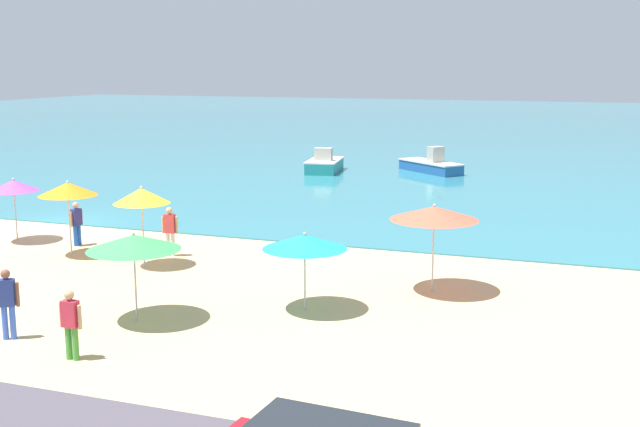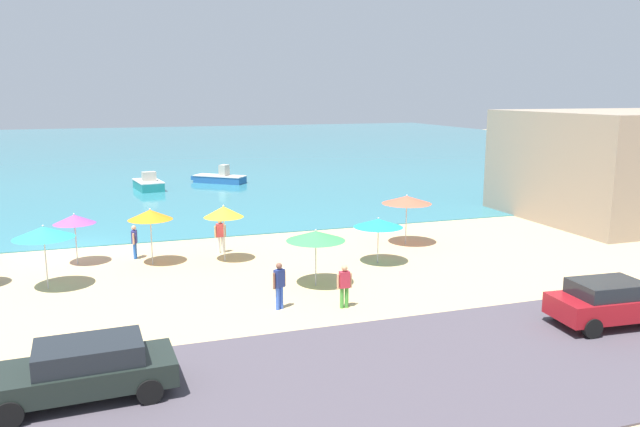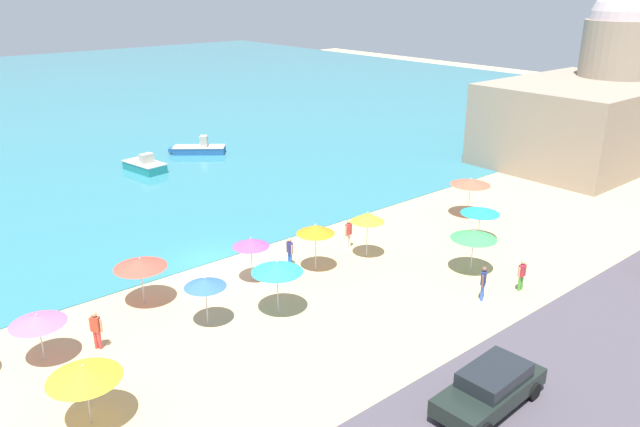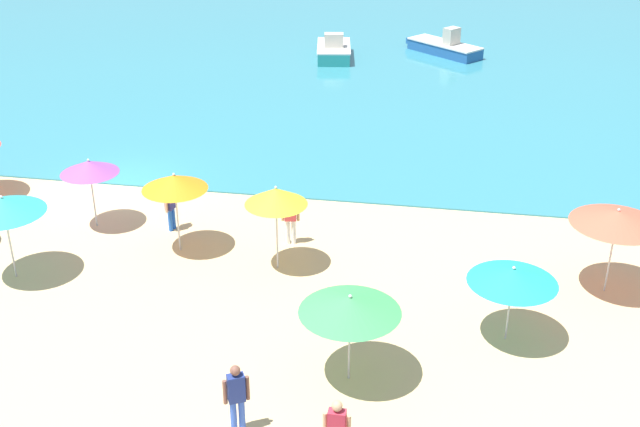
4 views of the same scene
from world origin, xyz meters
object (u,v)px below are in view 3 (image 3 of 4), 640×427
at_px(beach_umbrella_10, 140,263).
at_px(beach_umbrella_15, 471,182).
at_px(beach_umbrella_8, 277,267).
at_px(beach_umbrella_7, 38,320).
at_px(beach_umbrella_4, 368,217).
at_px(bather_4, 290,250).
at_px(bather_2, 483,281).
at_px(bather_0, 522,273).
at_px(skiff_nearshore, 144,166).
at_px(parked_car_2, 491,387).
at_px(bather_5, 96,328).
at_px(beach_umbrella_9, 205,283).
at_px(bather_3, 349,232).
at_px(beach_umbrella_0, 481,210).
at_px(beach_umbrella_6, 251,243).
at_px(beach_umbrella_5, 84,372).
at_px(skiff_offshore, 199,149).
at_px(beach_umbrella_13, 316,229).
at_px(harbor_fortress, 593,104).

distance_m(beach_umbrella_10, beach_umbrella_15, 20.92).
bearing_deg(beach_umbrella_8, beach_umbrella_7, 162.37).
relative_size(beach_umbrella_4, bather_4, 1.66).
xyz_separation_m(bather_2, bather_4, (-4.54, 8.77, -0.08)).
distance_m(beach_umbrella_10, bather_0, 17.88).
bearing_deg(skiff_nearshore, bather_2, -84.94).
relative_size(beach_umbrella_7, parked_car_2, 0.46).
distance_m(beach_umbrella_10, bather_5, 4.04).
height_order(beach_umbrella_9, beach_umbrella_10, beach_umbrella_10).
bearing_deg(parked_car_2, bather_3, 66.91).
relative_size(beach_umbrella_0, beach_umbrella_6, 0.95).
relative_size(beach_umbrella_10, parked_car_2, 0.52).
relative_size(beach_umbrella_15, bather_5, 1.51).
xyz_separation_m(beach_umbrella_4, beach_umbrella_5, (-16.59, -3.72, -0.27)).
bearing_deg(bather_4, beach_umbrella_7, -177.11).
relative_size(beach_umbrella_4, skiff_offshore, 0.59).
xyz_separation_m(beach_umbrella_6, beach_umbrella_10, (-5.14, 1.32, -0.02)).
xyz_separation_m(beach_umbrella_5, bather_3, (16.66, 5.25, -1.08)).
relative_size(beach_umbrella_8, bather_3, 1.53).
distance_m(beach_umbrella_6, bather_2, 11.17).
height_order(beach_umbrella_5, bather_0, beach_umbrella_5).
relative_size(beach_umbrella_6, beach_umbrella_7, 1.09).
distance_m(bather_3, skiff_offshore, 23.49).
bearing_deg(beach_umbrella_5, beach_umbrella_15, 8.81).
bearing_deg(beach_umbrella_5, skiff_offshore, 54.07).
bearing_deg(beach_umbrella_13, beach_umbrella_0, -17.60).
bearing_deg(beach_umbrella_0, beach_umbrella_5, -177.07).
bearing_deg(bather_0, beach_umbrella_10, 143.84).
xyz_separation_m(beach_umbrella_6, beach_umbrella_8, (-0.95, -3.42, 0.21)).
relative_size(beach_umbrella_4, beach_umbrella_8, 1.02).
relative_size(beach_umbrella_10, skiff_nearshore, 0.58).
height_order(beach_umbrella_10, harbor_fortress, harbor_fortress).
height_order(bather_2, harbor_fortress, harbor_fortress).
xyz_separation_m(beach_umbrella_15, skiff_offshore, (-5.26, 24.40, -1.83)).
bearing_deg(bather_2, beach_umbrella_6, 129.29).
distance_m(beach_umbrella_10, beach_umbrella_13, 8.68).
distance_m(beach_umbrella_6, harbor_fortress, 34.84).
distance_m(beach_umbrella_0, beach_umbrella_8, 13.78).
bearing_deg(bather_5, parked_car_2, -54.37).
distance_m(bather_0, bather_3, 9.55).
relative_size(beach_umbrella_9, bather_4, 1.45).
bearing_deg(skiff_offshore, beach_umbrella_0, -84.83).
bearing_deg(beach_umbrella_6, beach_umbrella_0, -17.98).
bearing_deg(beach_umbrella_9, beach_umbrella_7, 164.22).
height_order(bather_0, parked_car_2, bather_0).
relative_size(beach_umbrella_10, bather_4, 1.53).
bearing_deg(skiff_nearshore, bather_5, -119.66).
bearing_deg(beach_umbrella_15, bather_3, 172.31).
relative_size(bather_5, parked_car_2, 0.36).
xyz_separation_m(beach_umbrella_6, bather_3, (6.42, -0.09, -1.12)).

